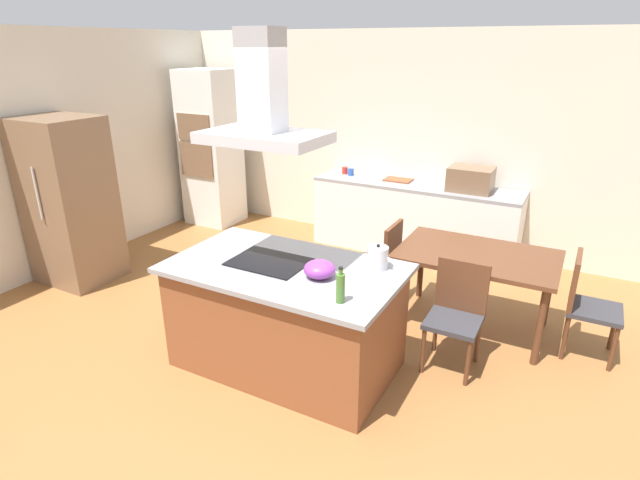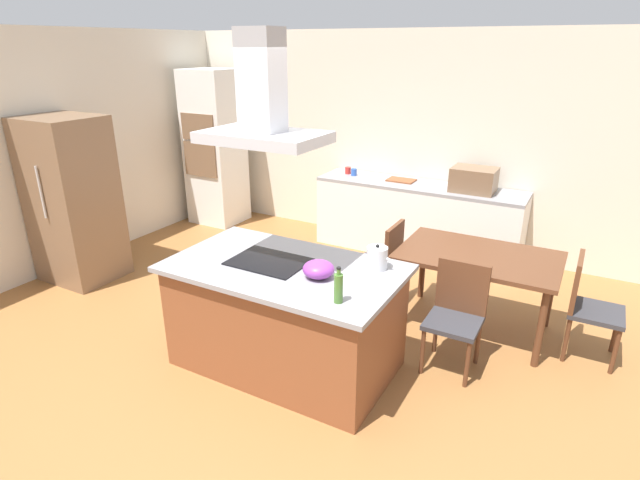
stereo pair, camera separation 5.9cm
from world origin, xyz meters
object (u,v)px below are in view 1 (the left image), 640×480
(tea_kettle, at_px, (378,258))
(chair_at_right_end, at_px, (585,300))
(cooktop, at_px, (269,262))
(chair_facing_island, at_px, (457,309))
(coffee_mug_red, at_px, (345,170))
(cutting_board, at_px, (398,180))
(range_hood, at_px, (263,107))
(countertop_microwave, at_px, (471,179))
(chair_at_left_end, at_px, (382,259))
(refrigerator, at_px, (69,201))
(wall_oven_stack, at_px, (211,149))
(mixing_bowl, at_px, (320,269))
(coffee_mug_blue, at_px, (351,172))
(dining_table, at_px, (477,262))
(olive_oil_bottle, at_px, (340,287))

(tea_kettle, distance_m, chair_at_right_end, 1.87)
(tea_kettle, bearing_deg, cooktop, -158.88)
(chair_facing_island, bearing_deg, coffee_mug_red, 132.97)
(coffee_mug_red, xyz_separation_m, chair_at_right_end, (3.02, -1.59, -0.44))
(cutting_board, relative_size, range_hood, 0.38)
(countertop_microwave, height_order, range_hood, range_hood)
(coffee_mug_red, bearing_deg, range_hood, -75.86)
(coffee_mug_red, height_order, chair_at_left_end, coffee_mug_red)
(coffee_mug_red, height_order, refrigerator, refrigerator)
(countertop_microwave, relative_size, wall_oven_stack, 0.23)
(cooktop, height_order, chair_at_right_end, cooktop)
(tea_kettle, height_order, chair_facing_island, tea_kettle)
(chair_at_left_end, bearing_deg, coffee_mug_red, 126.71)
(coffee_mug_red, distance_m, wall_oven_stack, 2.04)
(cooktop, xyz_separation_m, wall_oven_stack, (-2.75, 2.65, 0.20))
(mixing_bowl, distance_m, chair_at_right_end, 2.32)
(coffee_mug_blue, bearing_deg, refrigerator, -130.66)
(countertop_microwave, height_order, cutting_board, countertop_microwave)
(dining_table, height_order, range_hood, range_hood)
(cooktop, xyz_separation_m, chair_at_left_end, (0.45, 1.35, -0.40))
(countertop_microwave, distance_m, dining_table, 1.64)
(coffee_mug_blue, distance_m, range_hood, 3.18)
(coffee_mug_red, bearing_deg, chair_at_left_end, -53.29)
(olive_oil_bottle, xyz_separation_m, wall_oven_stack, (-3.54, 2.97, 0.09))
(coffee_mug_red, distance_m, chair_at_left_end, 2.03)
(wall_oven_stack, bearing_deg, olive_oil_bottle, -39.97)
(dining_table, xyz_separation_m, range_hood, (-1.36, -1.35, 1.43))
(tea_kettle, distance_m, olive_oil_bottle, 0.63)
(cutting_board, height_order, chair_at_right_end, cutting_board)
(chair_at_right_end, bearing_deg, dining_table, 180.00)
(range_hood, bearing_deg, refrigerator, 173.38)
(coffee_mug_blue, height_order, cutting_board, coffee_mug_blue)
(tea_kettle, height_order, countertop_microwave, countertop_microwave)
(mixing_bowl, distance_m, cutting_board, 3.01)
(tea_kettle, height_order, wall_oven_stack, wall_oven_stack)
(cutting_board, distance_m, dining_table, 2.09)
(olive_oil_bottle, relative_size, countertop_microwave, 0.51)
(chair_at_right_end, bearing_deg, chair_at_left_end, 180.00)
(wall_oven_stack, relative_size, chair_at_left_end, 2.47)
(coffee_mug_blue, bearing_deg, olive_oil_bottle, -66.21)
(cooktop, height_order, chair_at_left_end, cooktop)
(cutting_board, bearing_deg, chair_at_right_end, -34.98)
(cooktop, relative_size, range_hood, 0.67)
(chair_facing_island, height_order, range_hood, range_hood)
(cooktop, height_order, mixing_bowl, mixing_bowl)
(mixing_bowl, relative_size, chair_at_right_end, 0.27)
(mixing_bowl, relative_size, cutting_board, 0.70)
(coffee_mug_red, bearing_deg, mixing_bowl, -67.76)
(coffee_mug_blue, xyz_separation_m, chair_facing_island, (1.99, -2.21, -0.44))
(refrigerator, bearing_deg, coffee_mug_red, 51.25)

